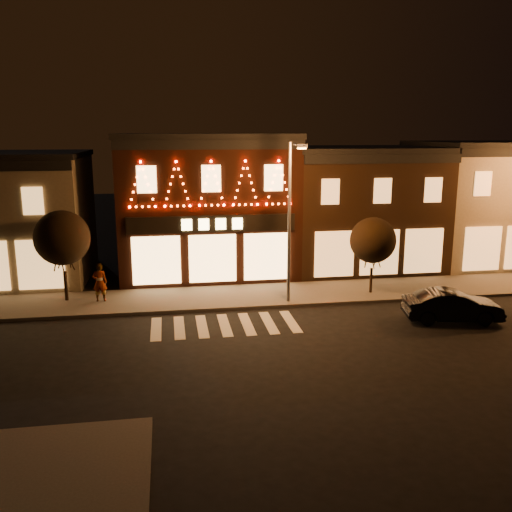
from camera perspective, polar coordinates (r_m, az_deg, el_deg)
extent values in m
plane|color=black|center=(21.05, -2.08, -10.79)|extent=(120.00, 120.00, 0.00)
cube|color=#47423D|center=(28.74, -0.13, -4.12)|extent=(44.00, 4.00, 0.15)
cube|color=black|center=(33.54, -5.16, 5.12)|extent=(10.00, 8.00, 8.00)
cube|color=black|center=(33.25, -5.30, 12.22)|extent=(10.20, 8.20, 0.30)
cube|color=black|center=(29.22, -4.71, 11.40)|extent=(10.00, 0.25, 0.50)
cube|color=black|center=(29.55, -4.55, 3.32)|extent=(9.00, 0.15, 0.90)
cube|color=#FFD87F|center=(29.45, -4.54, 3.29)|extent=(3.40, 0.08, 0.60)
cube|color=black|center=(35.55, 10.37, 4.74)|extent=(9.00, 8.00, 7.20)
cube|color=black|center=(35.24, 10.61, 10.79)|extent=(9.20, 8.20, 0.30)
cube|color=black|center=(31.47, 13.09, 9.75)|extent=(9.00, 0.25, 0.50)
cube|color=#6C624D|center=(39.46, 22.84, 4.94)|extent=(9.00, 8.00, 7.50)
cube|color=black|center=(39.19, 23.33, 10.59)|extent=(9.20, 8.20, 0.30)
cylinder|color=#59595E|center=(26.77, 3.45, 3.32)|extent=(0.16, 0.16, 7.78)
cylinder|color=#59595E|center=(25.69, 4.14, 11.42)|extent=(0.27, 1.56, 0.10)
cube|color=#59595E|center=(24.96, 4.75, 11.27)|extent=(0.51, 0.33, 0.18)
cube|color=orange|center=(24.96, 4.75, 11.02)|extent=(0.39, 0.23, 0.05)
cylinder|color=black|center=(29.17, -19.04, -2.92)|extent=(0.17, 0.17, 1.48)
sphere|color=black|center=(28.64, -19.39, 1.78)|extent=(2.71, 2.71, 2.71)
cylinder|color=black|center=(29.57, 11.79, -2.46)|extent=(0.14, 0.14, 1.30)
sphere|color=black|center=(29.09, 11.98, 1.60)|extent=(2.37, 2.37, 2.37)
imported|color=black|center=(26.56, 19.62, -4.87)|extent=(4.50, 2.18, 1.42)
imported|color=gray|center=(28.43, -15.83, -2.63)|extent=(0.71, 0.47, 1.93)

